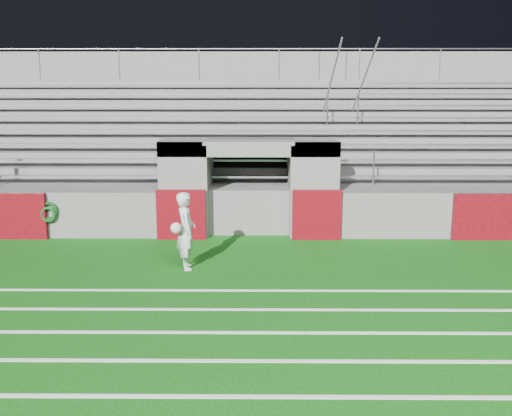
{
  "coord_description": "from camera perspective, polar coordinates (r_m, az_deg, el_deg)",
  "views": [
    {
      "loc": [
        0.31,
        -11.81,
        3.99
      ],
      "look_at": [
        0.2,
        1.8,
        1.1
      ],
      "focal_mm": 40.0,
      "sensor_mm": 36.0,
      "label": 1
    }
  ],
  "objects": [
    {
      "name": "stadium_structure",
      "position": [
        19.94,
        -0.44,
        4.79
      ],
      "size": [
        26.0,
        8.48,
        5.42
      ],
      "color": "#5B5957",
      "rests_on": "ground"
    },
    {
      "name": "field_markings",
      "position": [
        7.9,
        -1.94,
        -18.33
      ],
      "size": [
        28.0,
        8.09,
        0.01
      ],
      "color": "white",
      "rests_on": "ground"
    },
    {
      "name": "goalkeeper_with_ball",
      "position": [
        12.75,
        -7.04,
        -2.26
      ],
      "size": [
        0.58,
        0.77,
        1.74
      ],
      "color": "silver",
      "rests_on": "ground"
    },
    {
      "name": "ground",
      "position": [
        12.47,
        -0.99,
        -6.68
      ],
      "size": [
        90.0,
        90.0,
        0.0
      ],
      "primitive_type": "plane",
      "color": "#0C4D0C",
      "rests_on": "ground"
    },
    {
      "name": "hose_coil",
      "position": [
        16.12,
        -20.06,
        -0.41
      ],
      "size": [
        0.51,
        0.14,
        0.56
      ],
      "color": "#0B3B0D",
      "rests_on": "ground"
    }
  ]
}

